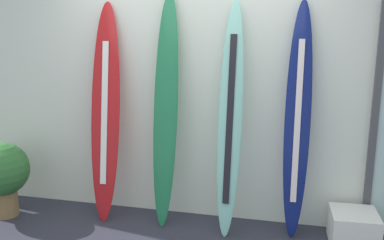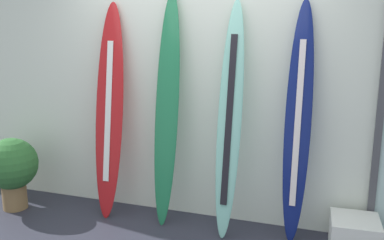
# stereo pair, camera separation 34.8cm
# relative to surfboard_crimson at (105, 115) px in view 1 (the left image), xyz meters

# --- Properties ---
(wall_back) EXTENTS (7.20, 0.20, 2.80)m
(wall_back) POSITION_rel_surfboard_crimson_xyz_m (0.81, 0.32, 0.35)
(wall_back) COLOR silver
(wall_back) RESTS_ON ground
(surfboard_crimson) EXTENTS (0.31, 0.42, 2.13)m
(surfboard_crimson) POSITION_rel_surfboard_crimson_xyz_m (0.00, 0.00, 0.00)
(surfboard_crimson) COLOR #B0181B
(surfboard_crimson) RESTS_ON ground
(surfboard_emerald) EXTENTS (0.25, 0.39, 2.22)m
(surfboard_emerald) POSITION_rel_surfboard_crimson_xyz_m (0.61, 0.01, 0.05)
(surfboard_emerald) COLOR #207448
(surfboard_emerald) RESTS_ON ground
(surfboard_seafoam) EXTENTS (0.23, 0.44, 2.14)m
(surfboard_seafoam) POSITION_rel_surfboard_crimson_xyz_m (1.23, -0.02, 0.00)
(surfboard_seafoam) COLOR #85CDBC
(surfboard_seafoam) RESTS_ON ground
(surfboard_navy) EXTENTS (0.23, 0.32, 2.13)m
(surfboard_navy) POSITION_rel_surfboard_crimson_xyz_m (1.82, 0.04, -0.00)
(surfboard_navy) COLOR navy
(surfboard_navy) RESTS_ON ground
(display_block_left) EXTENTS (0.42, 0.42, 0.30)m
(display_block_left) POSITION_rel_surfboard_crimson_xyz_m (2.35, -0.07, -0.90)
(display_block_left) COLOR silver
(display_block_left) RESTS_ON ground
(potted_plant) EXTENTS (0.54, 0.54, 0.76)m
(potted_plant) POSITION_rel_surfboard_crimson_xyz_m (-1.03, -0.26, -0.59)
(potted_plant) COLOR olive
(potted_plant) RESTS_ON ground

